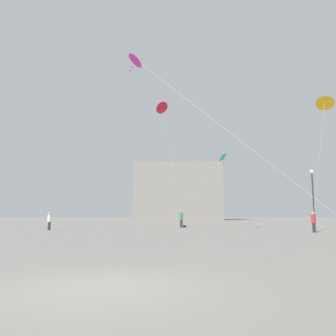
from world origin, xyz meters
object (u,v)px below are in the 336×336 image
object	(u,v)px
person_in_white	(49,220)
kite_cyan_delta	(222,158)
handbag_beside_flyer	(184,226)
kite_magenta_diamond	(138,61)
kite_amber_diamond	(325,103)
building_left_hall	(178,192)
person_in_red	(314,221)
lamppost_west	(313,190)
person_in_green	(181,218)
kite_crimson_diamond	(162,108)

from	to	relation	value
person_in_white	kite_cyan_delta	world-z (taller)	kite_cyan_delta
kite_cyan_delta	handbag_beside_flyer	xyz separation A→B (m)	(-3.70, 6.20, -6.65)
kite_magenta_diamond	kite_amber_diamond	xyz separation A→B (m)	(13.28, 4.03, -1.73)
kite_amber_diamond	building_left_hall	size ratio (longest dim) A/B	0.40
person_in_white	person_in_red	world-z (taller)	person_in_red
lamppost_west	kite_amber_diamond	bearing A→B (deg)	-98.91
building_left_hall	lamppost_west	world-z (taller)	building_left_hall
person_in_green	person_in_red	distance (m)	14.60
kite_magenta_diamond	building_left_hall	size ratio (longest dim) A/B	0.53
kite_magenta_diamond	kite_crimson_diamond	bearing A→B (deg)	88.07
person_in_white	lamppost_west	xyz separation A→B (m)	(24.01, -0.27, 2.69)
kite_amber_diamond	person_in_green	bearing A→B (deg)	128.85
kite_crimson_diamond	lamppost_west	bearing A→B (deg)	-13.66
person_in_white	person_in_red	distance (m)	23.28
kite_amber_diamond	building_left_hall	bearing A→B (deg)	101.76
person_in_green	kite_cyan_delta	xyz separation A→B (m)	(4.05, -6.10, 5.75)
kite_magenta_diamond	kite_crimson_diamond	size ratio (longest dim) A/B	0.98
person_in_green	kite_amber_diamond	xyz separation A→B (m)	(10.93, -13.56, 8.55)
kite_amber_diamond	lamppost_west	xyz separation A→B (m)	(0.97, 6.16, -5.97)
kite_cyan_delta	building_left_hall	distance (m)	54.53
building_left_hall	lamppost_west	size ratio (longest dim) A/B	4.01
kite_magenta_diamond	kite_amber_diamond	size ratio (longest dim) A/B	1.32
lamppost_west	kite_magenta_diamond	bearing A→B (deg)	-144.42
kite_crimson_diamond	handbag_beside_flyer	bearing A→B (deg)	61.51
building_left_hall	kite_cyan_delta	bearing A→B (deg)	-83.72
kite_amber_diamond	person_in_white	bearing A→B (deg)	164.39
person_in_white	building_left_hall	distance (m)	56.50
kite_magenta_diamond	building_left_hall	world-z (taller)	building_left_hall
building_left_hall	handbag_beside_flyer	world-z (taller)	building_left_hall
kite_cyan_delta	lamppost_west	xyz separation A→B (m)	(7.85, -1.30, -3.17)
kite_amber_diamond	kite_magenta_diamond	bearing A→B (deg)	-163.12
kite_cyan_delta	lamppost_west	world-z (taller)	kite_cyan_delta
person_in_green	building_left_hall	xyz separation A→B (m)	(-1.92, 48.11, 6.01)
building_left_hall	kite_magenta_diamond	bearing A→B (deg)	-90.38
person_in_green	kite_crimson_diamond	world-z (taller)	kite_crimson_diamond
person_in_green	kite_magenta_diamond	xyz separation A→B (m)	(-2.36, -17.59, 10.28)
lamppost_west	handbag_beside_flyer	world-z (taller)	lamppost_west
person_in_red	kite_crimson_diamond	size ratio (longest dim) A/B	0.14
person_in_red	kite_cyan_delta	bearing A→B (deg)	13.31
kite_cyan_delta	building_left_hall	bearing A→B (deg)	96.28
kite_cyan_delta	person_in_red	bearing A→B (deg)	-26.30
kite_crimson_diamond	building_left_hall	world-z (taller)	building_left_hall
lamppost_west	building_left_hall	bearing A→B (deg)	103.97
person_in_red	handbag_beside_flyer	xyz separation A→B (m)	(-10.69, 9.65, -0.80)
person_in_green	building_left_hall	world-z (taller)	building_left_hall
kite_magenta_diamond	lamppost_west	xyz separation A→B (m)	(14.25, 10.19, -7.70)
person_in_red	handbag_beside_flyer	bearing A→B (deg)	-2.47
person_in_green	handbag_beside_flyer	world-z (taller)	person_in_green
building_left_hall	lamppost_west	bearing A→B (deg)	-76.03
person_in_red	handbag_beside_flyer	world-z (taller)	person_in_red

